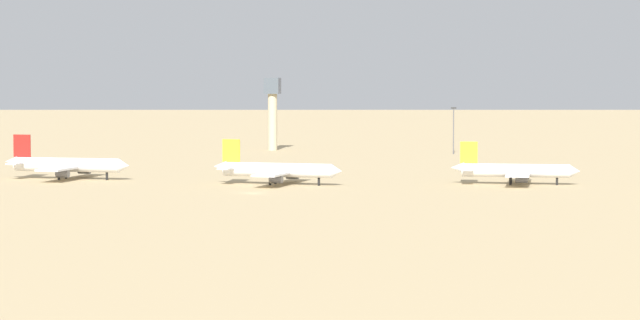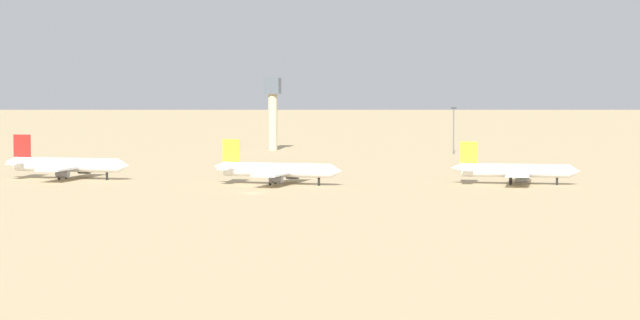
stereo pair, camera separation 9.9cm
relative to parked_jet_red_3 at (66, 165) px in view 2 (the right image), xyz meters
name	(u,v)px [view 2 (the right image)]	position (x,y,z in m)	size (l,w,h in m)	color
ground	(252,193)	(54.92, -30.63, -3.66)	(4000.00, 4000.00, 0.00)	tan
ridge_far_west	(46,41)	(-419.46, 1060.41, 60.34)	(221.79, 216.14, 128.00)	slate
ridge_west	(329,46)	(-114.63, 1119.32, 55.04)	(376.54, 328.89, 117.40)	slate
parked_jet_red_3	(66,165)	(0.00, 0.00, 0.00)	(33.80, 28.47, 11.16)	white
parked_jet_yellow_4	(276,170)	(55.58, -7.16, -0.14)	(32.54, 27.58, 10.75)	white
parked_jet_yellow_5	(514,171)	(111.82, 2.80, -0.31)	(30.81, 25.80, 10.20)	white
control_tower	(273,107)	(25.22, 135.25, 11.61)	(5.20, 5.20, 25.30)	#C6B793
light_pole_east	(454,127)	(89.19, 122.20, 5.36)	(1.80, 0.50, 15.61)	#59595E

